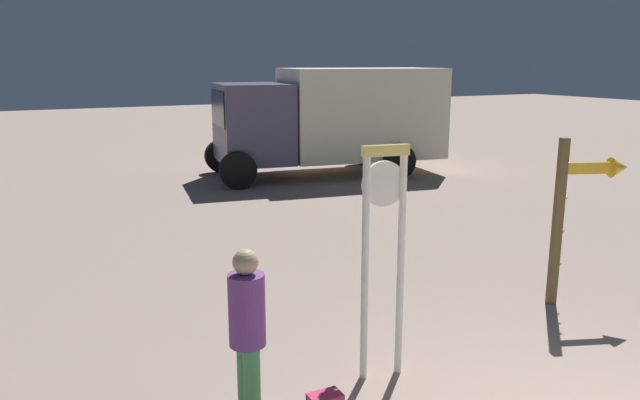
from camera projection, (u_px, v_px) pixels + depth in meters
The scene contains 4 objects.
standing_clock at pixel (383, 237), 5.79m from camera, with size 0.46×0.16×2.28m.
arrow_sign at pixel (583, 197), 7.60m from camera, with size 0.90×0.48×2.12m.
person_near_clock at pixel (247, 331), 5.01m from camera, with size 0.30×0.30×1.57m.
box_truck_near at pixel (334, 116), 16.53m from camera, with size 6.47×3.40×2.83m.
Camera 1 is at (-4.06, -2.63, 3.03)m, focal length 34.62 mm.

